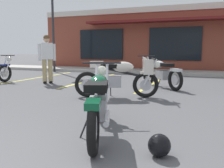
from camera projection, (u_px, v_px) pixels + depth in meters
ground_plane at (114, 106)px, 5.40m from camera, size 80.00×80.00×0.00m
sidewalk_kerb at (170, 72)px, 12.35m from camera, size 22.00×1.80×0.14m
brick_storefront_building at (181, 40)px, 15.47m from camera, size 15.66×5.90×3.42m
painted_stall_lines at (154, 83)px, 9.04m from camera, size 9.87×4.80×0.01m
motorcycle_foreground_classic at (98, 102)px, 3.58m from camera, size 1.05×2.02×0.98m
motorcycle_red_sportbike at (121, 76)px, 6.27m from camera, size 2.03×1.03×0.98m
motorcycle_silver_naked at (161, 73)px, 7.95m from camera, size 1.66×1.65×0.98m
person_in_black_shirt at (47, 56)px, 8.79m from camera, size 0.50×0.49×1.68m
helmet_on_pavement at (159, 145)px, 2.85m from camera, size 0.26×0.26×0.26m
parking_lot_lamp_post at (51, 9)px, 12.96m from camera, size 0.24×0.76×4.91m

